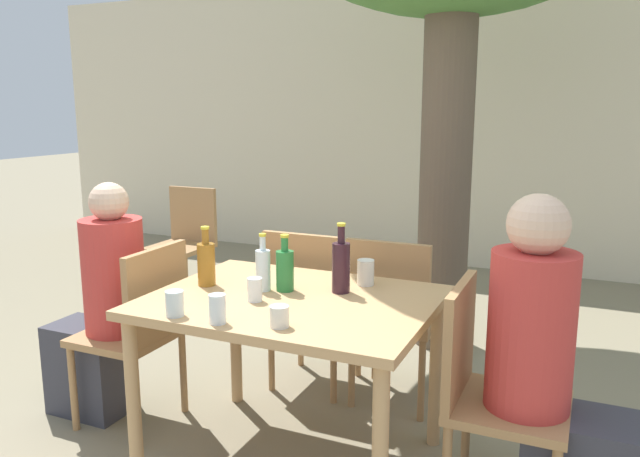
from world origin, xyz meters
The scene contains 18 objects.
cafe_building_wall centered at (0.00, 3.87, 1.40)m, with size 10.00×0.08×2.80m.
dining_table_front centered at (0.00, 0.00, 0.68)m, with size 1.21×0.94×0.78m.
patio_chair_0 centered at (-0.84, 0.00, 0.53)m, with size 0.44×0.44×0.93m.
patio_chair_1 centered at (0.84, 0.00, 0.53)m, with size 0.44×0.44×0.93m.
patio_chair_2 centered at (-0.24, 0.70, 0.53)m, with size 0.44×0.44×0.93m.
patio_chair_3 centered at (0.24, 0.70, 0.53)m, with size 0.44×0.44×0.93m.
patio_chair_4 centered at (-1.88, 1.81, 0.53)m, with size 0.44×0.44×0.93m.
person_seated_0 centered at (-1.08, 0.00, 0.54)m, with size 0.55×0.30×1.23m.
person_seated_1 centered at (1.07, 0.00, 0.58)m, with size 0.56×0.31×1.29m.
amber_bottle_0 centered at (-0.44, 0.01, 0.88)m, with size 0.08×0.08×0.28m.
water_bottle_1 centered at (-0.16, 0.05, 0.88)m, with size 0.07×0.07×0.26m.
wine_bottle_2 centered at (0.16, 0.16, 0.90)m, with size 0.08×0.08×0.31m.
green_bottle_3 centered at (-0.08, 0.08, 0.88)m, with size 0.08×0.08×0.26m.
drinking_glass_0 centered at (-0.12, -0.11, 0.83)m, with size 0.06×0.06×0.10m.
drinking_glass_1 centered at (-0.11, -0.40, 0.83)m, with size 0.06×0.06×0.11m.
drinking_glass_2 centered at (0.12, -0.34, 0.82)m, with size 0.07×0.07×0.08m.
drinking_glass_3 centered at (-0.31, -0.40, 0.83)m, with size 0.07×0.07×0.10m.
drinking_glass_4 centered at (0.22, 0.31, 0.84)m, with size 0.08×0.08×0.12m.
Camera 1 is at (1.16, -2.31, 1.59)m, focal length 35.00 mm.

